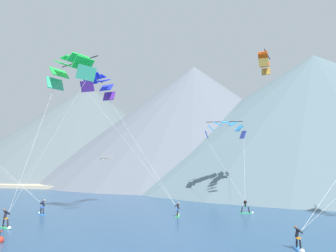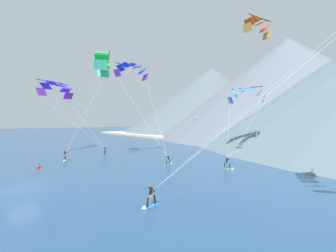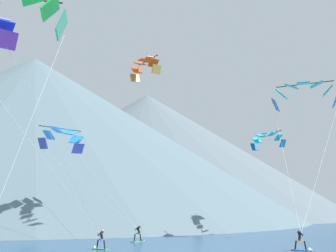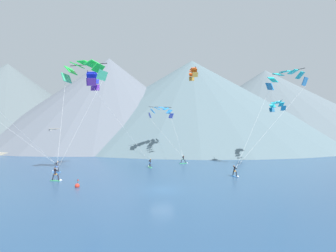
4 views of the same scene
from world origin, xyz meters
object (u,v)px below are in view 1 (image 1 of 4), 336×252
object	(u,v)px
kitesurfer_far_left	(178,212)
parafoil_kite_mid_center	(225,128)
race_marker_buoy	(0,240)
kitesurfer_near_lead	(299,244)
kitesurfer_near_trail	(7,222)
parafoil_kite_far_left	(99,84)
parafoil_kite_near_trail	(71,68)
kitesurfer_mid_center	(247,209)
kitesurfer_far_right	(42,210)
parafoil_kite_distant_high_outer	(264,60)

from	to	relation	value
kitesurfer_far_left	parafoil_kite_mid_center	distance (m)	18.11
race_marker_buoy	kitesurfer_near_lead	bearing A→B (deg)	10.39
kitesurfer_near_trail	parafoil_kite_far_left	bearing A→B (deg)	73.46
parafoil_kite_near_trail	parafoil_kite_far_left	distance (m)	5.20
kitesurfer_near_trail	kitesurfer_far_left	xyz separation A→B (m)	(13.02, 11.00, -0.13)
kitesurfer_mid_center	parafoil_kite_near_trail	world-z (taller)	parafoil_kite_near_trail
kitesurfer_near_lead	parafoil_kite_far_left	xyz separation A→B (m)	(-21.43, 10.97, 15.07)
kitesurfer_near_lead	race_marker_buoy	bearing A→B (deg)	-169.61
kitesurfer_mid_center	parafoil_kite_mid_center	distance (m)	14.94
kitesurfer_far_left	kitesurfer_far_right	bearing A→B (deg)	-168.04
parafoil_kite_distant_high_outer	parafoil_kite_near_trail	bearing A→B (deg)	-148.25
parafoil_kite_mid_center	race_marker_buoy	size ratio (longest dim) A/B	11.31
kitesurfer_mid_center	parafoil_kite_mid_center	size ratio (longest dim) A/B	0.15
race_marker_buoy	parafoil_kite_distant_high_outer	bearing A→B (deg)	49.06
kitesurfer_near_trail	kitesurfer_mid_center	distance (m)	25.40
parafoil_kite_mid_center	kitesurfer_near_trail	bearing A→B (deg)	-123.60
kitesurfer_far_left	parafoil_kite_distant_high_outer	world-z (taller)	parafoil_kite_distant_high_outer
kitesurfer_near_trail	kitesurfer_mid_center	xyz separation A→B (m)	(20.27, 15.30, -0.09)
parafoil_kite_distant_high_outer	kitesurfer_near_trail	bearing A→B (deg)	-141.75
parafoil_kite_far_left	parafoil_kite_distant_high_outer	size ratio (longest dim) A/B	3.16
kitesurfer_near_trail	kitesurfer_far_left	bearing A→B (deg)	40.20
parafoil_kite_mid_center	parafoil_kite_far_left	xyz separation A→B (m)	(-13.57, -14.61, 4.39)
parafoil_kite_far_left	kitesurfer_far_right	bearing A→B (deg)	-152.80
kitesurfer_mid_center	parafoil_kite_near_trail	distance (m)	25.65
kitesurfer_far_left	race_marker_buoy	xyz separation A→B (m)	(-9.57, -15.30, -0.29)
kitesurfer_near_lead	parafoil_kite_distant_high_outer	xyz separation A→B (m)	(-1.84, 18.34, 18.49)
kitesurfer_near_trail	race_marker_buoy	world-z (taller)	kitesurfer_near_trail
kitesurfer_near_lead	parafoil_kite_distant_high_outer	bearing A→B (deg)	95.72
parafoil_kite_near_trail	parafoil_kite_mid_center	distance (m)	24.81
kitesurfer_near_trail	parafoil_kite_mid_center	world-z (taller)	parafoil_kite_mid_center
kitesurfer_near_lead	race_marker_buoy	distance (m)	21.46
kitesurfer_far_right	parafoil_kite_far_left	bearing A→B (deg)	27.20
kitesurfer_far_left	parafoil_kite_mid_center	world-z (taller)	parafoil_kite_mid_center
parafoil_kite_distant_high_outer	race_marker_buoy	bearing A→B (deg)	-130.94
parafoil_kite_far_left	parafoil_kite_mid_center	bearing A→B (deg)	47.10
parafoil_kite_near_trail	parafoil_kite_far_left	size ratio (longest dim) A/B	1.04
kitesurfer_near_lead	parafoil_kite_mid_center	xyz separation A→B (m)	(-7.86, 25.57, 10.67)
parafoil_kite_mid_center	kitesurfer_near_lead	bearing A→B (deg)	-72.92
kitesurfer_near_lead	kitesurfer_far_left	size ratio (longest dim) A/B	1.00
kitesurfer_near_trail	race_marker_buoy	distance (m)	5.53
kitesurfer_far_left	parafoil_kite_near_trail	world-z (taller)	parafoil_kite_near_trail
kitesurfer_near_lead	race_marker_buoy	size ratio (longest dim) A/B	1.75
parafoil_kite_near_trail	race_marker_buoy	distance (m)	18.69
kitesurfer_near_trail	parafoil_kite_far_left	world-z (taller)	parafoil_kite_far_left
kitesurfer_far_left	kitesurfer_far_right	world-z (taller)	kitesurfer_far_right
kitesurfer_near_lead	parafoil_kite_near_trail	xyz separation A→B (m)	(-22.05, 5.83, 15.63)
kitesurfer_far_right	parafoil_kite_mid_center	size ratio (longest dim) A/B	0.15
parafoil_kite_distant_high_outer	race_marker_buoy	size ratio (longest dim) A/B	4.76
parafoil_kite_mid_center	parafoil_kite_far_left	size ratio (longest dim) A/B	0.75
parafoil_kite_far_left	race_marker_buoy	world-z (taller)	parafoil_kite_far_left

